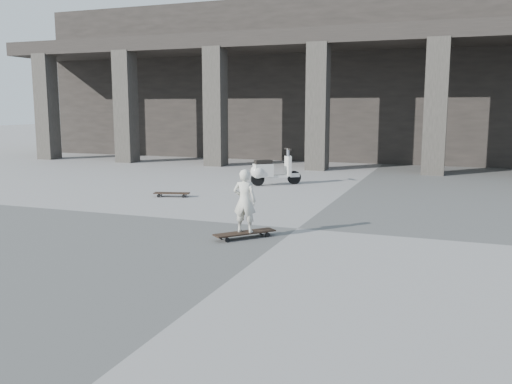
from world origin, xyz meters
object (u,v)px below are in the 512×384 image
(longboard, at_px, (245,233))
(child, at_px, (245,201))
(skateboard_spare, at_px, (172,194))
(scooter, at_px, (267,171))

(longboard, xyz_separation_m, child, (-0.00, -0.00, 0.51))
(skateboard_spare, xyz_separation_m, child, (2.97, -3.06, 0.51))
(skateboard_spare, bearing_deg, child, -61.28)
(scooter, bearing_deg, skateboard_spare, -157.42)
(child, height_order, scooter, child)
(skateboard_spare, distance_m, scooter, 2.86)
(child, bearing_deg, scooter, -79.31)
(longboard, xyz_separation_m, skateboard_spare, (-2.97, 3.06, -0.00))
(longboard, relative_size, skateboard_spare, 1.08)
(longboard, bearing_deg, skateboard_spare, 84.92)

